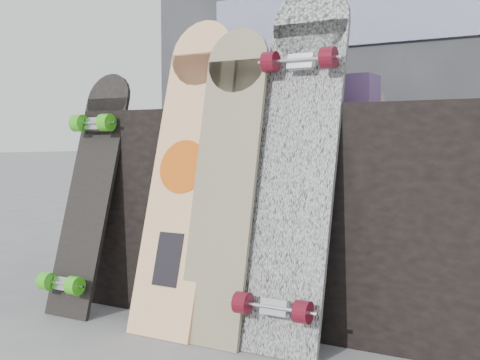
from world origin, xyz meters
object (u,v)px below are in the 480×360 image
Objects in this scene: longboard_celtic at (226,172)px; longboard_cascadia at (296,154)px; longboard_geisha at (185,163)px; skateboard_dark at (89,187)px; vendor_table at (291,211)px.

longboard_celtic is 0.25m from longboard_cascadia.
longboard_geisha is 1.18× the size of skateboard_dark.
longboard_geisha is 1.05× the size of longboard_celtic.
longboard_cascadia is at bearing 1.52° from skateboard_dark.
vendor_table is 1.67× the size of skateboard_dark.
vendor_table is 0.43m from longboard_celtic.
longboard_cascadia is (0.43, 0.01, 0.03)m from longboard_geisha.
longboard_celtic reaches higher than vendor_table.
skateboard_dark is at bearing 177.98° from longboard_celtic.
longboard_celtic is (0.19, -0.03, -0.03)m from longboard_geisha.
longboard_cascadia is (0.18, -0.35, 0.23)m from vendor_table.
longboard_geisha reaches higher than skateboard_dark.
longboard_geisha is (-0.26, -0.36, 0.20)m from vendor_table.
longboard_geisha is at bearing -125.63° from vendor_table.
longboard_geisha is 0.93× the size of longboard_cascadia.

